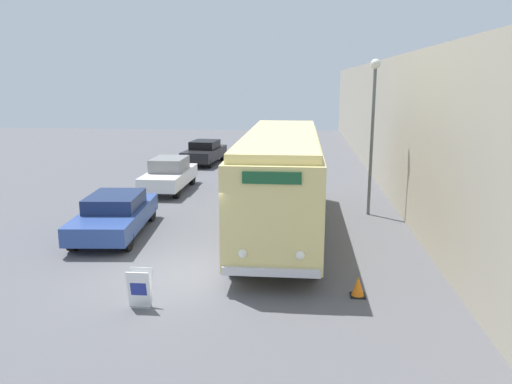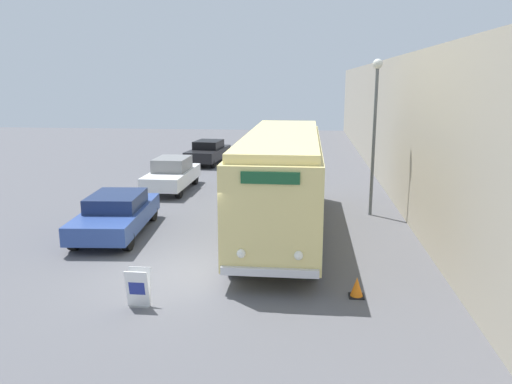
{
  "view_description": "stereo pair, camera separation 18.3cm",
  "coord_description": "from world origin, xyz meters",
  "px_view_note": "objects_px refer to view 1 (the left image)",
  "views": [
    {
      "loc": [
        3.01,
        -12.11,
        5.01
      ],
      "look_at": [
        1.76,
        1.6,
        1.94
      ],
      "focal_mm": 35.0,
      "sensor_mm": 36.0,
      "label": 1
    },
    {
      "loc": [
        3.19,
        -12.09,
        5.01
      ],
      "look_at": [
        1.76,
        1.6,
        1.94
      ],
      "focal_mm": 35.0,
      "sensor_mm": 36.0,
      "label": 2
    }
  ],
  "objects_px": {
    "parked_car_near": "(115,214)",
    "parked_car_far": "(205,152)",
    "sign_board": "(140,289)",
    "streetlamp": "(373,114)",
    "vintage_bus": "(281,177)",
    "traffic_cone": "(358,287)",
    "parked_car_mid": "(169,174)"
  },
  "relations": [
    {
      "from": "parked_car_far",
      "to": "parked_car_mid",
      "type": "bearing_deg",
      "value": -85.39
    },
    {
      "from": "parked_car_near",
      "to": "parked_car_far",
      "type": "height_order",
      "value": "parked_car_far"
    },
    {
      "from": "vintage_bus",
      "to": "sign_board",
      "type": "relative_size",
      "value": 11.99
    },
    {
      "from": "parked_car_near",
      "to": "traffic_cone",
      "type": "height_order",
      "value": "parked_car_near"
    },
    {
      "from": "parked_car_near",
      "to": "parked_car_mid",
      "type": "xyz_separation_m",
      "value": [
        0.02,
        6.86,
        0.08
      ]
    },
    {
      "from": "streetlamp",
      "to": "traffic_cone",
      "type": "height_order",
      "value": "streetlamp"
    },
    {
      "from": "parked_car_near",
      "to": "traffic_cone",
      "type": "relative_size",
      "value": 9.87
    },
    {
      "from": "sign_board",
      "to": "parked_car_near",
      "type": "bearing_deg",
      "value": 115.79
    },
    {
      "from": "parked_car_far",
      "to": "traffic_cone",
      "type": "bearing_deg",
      "value": -62.91
    },
    {
      "from": "parked_car_near",
      "to": "parked_car_mid",
      "type": "bearing_deg",
      "value": 85.2
    },
    {
      "from": "parked_car_near",
      "to": "parked_car_far",
      "type": "xyz_separation_m",
      "value": [
        0.19,
        14.6,
        0.03
      ]
    },
    {
      "from": "traffic_cone",
      "to": "parked_car_far",
      "type": "bearing_deg",
      "value": 111.25
    },
    {
      "from": "parked_car_mid",
      "to": "parked_car_far",
      "type": "xyz_separation_m",
      "value": [
        0.17,
        7.74,
        -0.04
      ]
    },
    {
      "from": "vintage_bus",
      "to": "parked_car_mid",
      "type": "bearing_deg",
      "value": 132.16
    },
    {
      "from": "sign_board",
      "to": "streetlamp",
      "type": "height_order",
      "value": "streetlamp"
    },
    {
      "from": "parked_car_near",
      "to": "traffic_cone",
      "type": "distance_m",
      "value": 8.66
    },
    {
      "from": "vintage_bus",
      "to": "streetlamp",
      "type": "distance_m",
      "value": 4.53
    },
    {
      "from": "parked_car_mid",
      "to": "sign_board",
      "type": "bearing_deg",
      "value": -77.65
    },
    {
      "from": "vintage_bus",
      "to": "parked_car_far",
      "type": "relative_size",
      "value": 2.4
    },
    {
      "from": "streetlamp",
      "to": "parked_car_near",
      "type": "bearing_deg",
      "value": -159.01
    },
    {
      "from": "parked_car_near",
      "to": "parked_car_far",
      "type": "distance_m",
      "value": 14.6
    },
    {
      "from": "streetlamp",
      "to": "parked_car_near",
      "type": "height_order",
      "value": "streetlamp"
    },
    {
      "from": "parked_car_far",
      "to": "streetlamp",
      "type": "bearing_deg",
      "value": -46.98
    },
    {
      "from": "sign_board",
      "to": "streetlamp",
      "type": "relative_size",
      "value": 0.15
    },
    {
      "from": "parked_car_far",
      "to": "traffic_cone",
      "type": "distance_m",
      "value": 20.24
    },
    {
      "from": "vintage_bus",
      "to": "parked_car_near",
      "type": "bearing_deg",
      "value": -171.15
    },
    {
      "from": "vintage_bus",
      "to": "traffic_cone",
      "type": "xyz_separation_m",
      "value": [
        2.06,
        -5.11,
        -1.66
      ]
    },
    {
      "from": "streetlamp",
      "to": "parked_car_mid",
      "type": "distance_m",
      "value": 9.86
    },
    {
      "from": "sign_board",
      "to": "streetlamp",
      "type": "bearing_deg",
      "value": 54.41
    },
    {
      "from": "vintage_bus",
      "to": "parked_car_near",
      "type": "xyz_separation_m",
      "value": [
        -5.46,
        -0.85,
        -1.2
      ]
    },
    {
      "from": "parked_car_near",
      "to": "sign_board",
      "type": "bearing_deg",
      "value": -68.81
    },
    {
      "from": "parked_car_mid",
      "to": "parked_car_far",
      "type": "height_order",
      "value": "parked_car_mid"
    }
  ]
}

